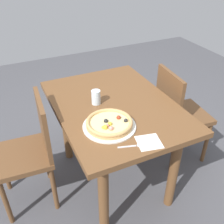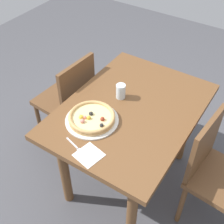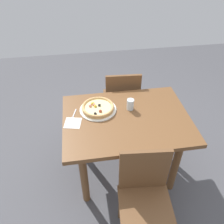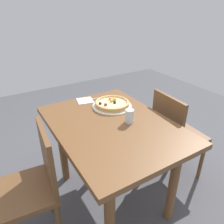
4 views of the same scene
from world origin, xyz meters
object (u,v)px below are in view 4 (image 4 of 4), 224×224
Objects in this scene: dining_table at (112,137)px; drinking_glass at (129,116)px; chair_near at (175,134)px; fork at (95,99)px; pizza at (112,103)px; plate at (112,106)px; chair_far at (33,185)px; napkin at (85,101)px.

drinking_glass is (-0.06, -0.12, 0.18)m from dining_table.
chair_near reaches higher than fork.
plate is at bearing -176.15° from pizza.
dining_table is at bearing 148.24° from plate.
plate is 0.24m from fork.
dining_table is at bearing -82.49° from chair_far.
plate reaches higher than dining_table.
napkin is (0.56, 0.64, 0.27)m from chair_near.
drinking_glass is (-0.30, 0.03, 0.02)m from pizza.
chair_far is 3.01× the size of pizza.
plate is 0.03m from pizza.
dining_table is 3.32× the size of plate.
chair_near is 0.61m from drinking_glass.
fork is at bearing 13.05° from pizza.
chair_far is (0.05, 1.27, 0.00)m from chair_near.
drinking_glass is (-0.03, -0.75, 0.32)m from chair_far.
drinking_glass reaches higher than fork.
pizza is 2.13× the size of napkin.
pizza is at bearing -31.65° from dining_table.
dining_table is 0.22m from drinking_glass.
drinking_glass is at bearing 174.26° from plate.
chair_near is 0.81m from fork.
dining_table is 0.49m from napkin.
dining_table is 3.81× the size of pizza.
napkin is at bearing -46.11° from chair_far.
dining_table is 0.50m from fork.
drinking_glass is at bearing 108.79° from fork.
fork is at bearing 13.01° from plate.
plate is 0.30m from drinking_glass.
napkin is at bearing 32.63° from plate.
dining_table is at bearing -179.61° from napkin.
napkin is (0.24, 0.15, -0.00)m from plate.
chair_far is 0.92m from fork.
fork is at bearing -50.48° from chair_far.
pizza reaches higher than fork.
chair_near is at bearing -123.47° from pizza.
fork is (0.23, 0.05, -0.00)m from plate.
chair_near is 0.65m from pizza.
plate is at bearing -31.76° from dining_table.
fork is (0.23, 0.05, -0.03)m from pizza.
chair_near is at bearing -92.26° from drinking_glass.
chair_near is at bearing -123.40° from plate.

